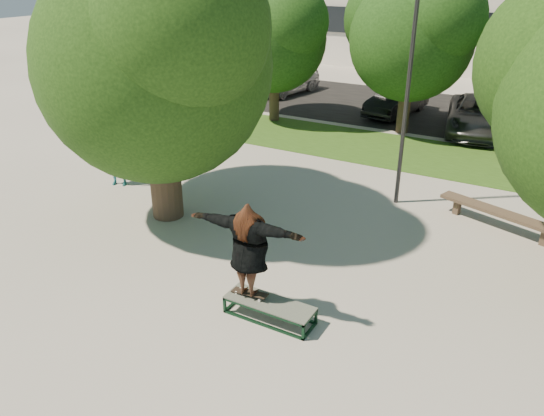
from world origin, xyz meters
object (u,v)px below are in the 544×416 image
Objects in this scene: bench at (500,214)px; car_grey at (479,115)px; tree_left at (154,50)px; bystander at (117,156)px; grind_box at (270,310)px; car_dark at (397,100)px; lamppost at (407,95)px; car_silver_a at (288,80)px.

bench is 0.63× the size of car_grey.
tree_left is 2.19× the size of bench.
grind_box is at bearing -47.96° from bystander.
car_dark is (2.21, 13.48, -3.74)m from tree_left.
car_grey is at bearing 85.40° from lamppost.
lamppost is 10.36m from car_dark.
bystander is (-2.71, 0.91, -3.47)m from tree_left.
car_grey is at bearing -7.80° from car_dark.
bench is 9.09m from car_grey.
lamppost is 1.18× the size of car_grey.
bench is at bearing -6.44° from lamppost.
grind_box is at bearing -29.60° from tree_left.
grind_box is 8.45m from bystander.
tree_left is at bearing 150.40° from grind_box.
car_silver_a is (-4.21, 14.89, -3.71)m from tree_left.
tree_left is at bearing -143.58° from lamppost.
tree_left is 3.95× the size of grind_box.
bench is at bearing 62.75° from grind_box.
bystander is 0.46× the size of car_dark.
bystander is at bearing -159.45° from lamppost.
lamppost is 7.31m from grind_box.
tree_left is 14.16m from car_dark.
car_dark reaches higher than bench.
car_silver_a is at bearing 105.79° from tree_left.
tree_left reaches higher than bystander.
bench is at bearing -86.89° from car_grey.
car_grey is at bearing -4.10° from car_silver_a.
lamppost is at bearing -105.27° from car_grey.
lamppost is 3.21× the size of bystander.
bystander reaches higher than bench.
car_dark is at bearing 139.97° from bench.
grind_box is at bearing -98.22° from bench.
bench is at bearing -8.24° from bystander.
bystander is at bearing 154.15° from grind_box.
tree_left is at bearing -40.61° from bystander.
bystander is 14.41m from car_grey.
bystander reaches higher than car_grey.
bench is (8.14, 3.58, -4.00)m from tree_left.
lamppost is 1.88× the size of bench.
bench is at bearing -32.87° from car_silver_a.
car_grey is (-2.16, 8.82, 0.30)m from bench.
car_silver_a is at bearing 117.22° from grind_box.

